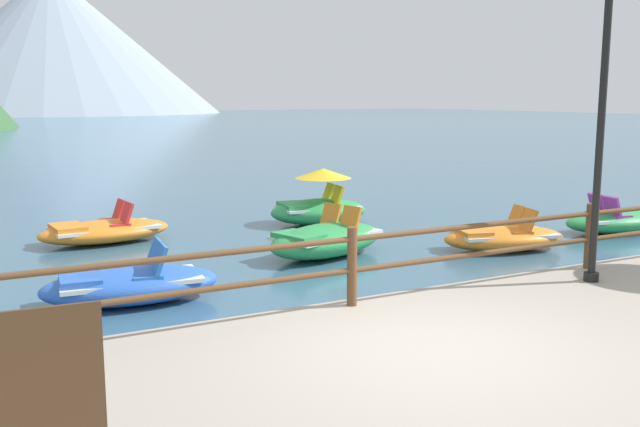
{
  "coord_description": "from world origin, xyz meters",
  "views": [
    {
      "loc": [
        -4.12,
        -5.48,
        2.86
      ],
      "look_at": [
        1.38,
        5.0,
        0.9
      ],
      "focal_mm": 39.6,
      "sensor_mm": 36.0,
      "label": 1
    }
  ],
  "objects": [
    {
      "name": "lamp_post",
      "position": [
        3.43,
        1.01,
        3.0
      ],
      "size": [
        0.28,
        0.28,
        4.33
      ],
      "color": "black",
      "rests_on": "promenade_dock"
    },
    {
      "name": "pedal_boat_7",
      "position": [
        3.21,
        8.54,
        0.44
      ],
      "size": [
        2.38,
        1.6,
        1.27
      ],
      "color": "green",
      "rests_on": "ground"
    },
    {
      "name": "pedal_boat_2",
      "position": [
        -1.52,
        8.69,
        0.24
      ],
      "size": [
        2.68,
        1.47,
        0.8
      ],
      "color": "orange",
      "rests_on": "ground"
    },
    {
      "name": "pedal_boat_5",
      "position": [
        -2.03,
        4.21,
        0.27
      ],
      "size": [
        2.54,
        1.34,
        0.85
      ],
      "color": "blue",
      "rests_on": "ground"
    },
    {
      "name": "sign_board",
      "position": [
        -3.94,
        -0.98,
        1.13
      ],
      "size": [
        1.18,
        0.12,
        1.19
      ],
      "color": "silver",
      "rests_on": "promenade_dock"
    },
    {
      "name": "ground_plane",
      "position": [
        0.0,
        40.0,
        0.0
      ],
      "size": [
        200.0,
        200.0,
        0.0
      ],
      "primitive_type": "plane",
      "color": "#38607A"
    },
    {
      "name": "dock_railing",
      "position": [
        0.0,
        1.55,
        0.98
      ],
      "size": [
        23.92,
        0.12,
        0.95
      ],
      "color": "brown",
      "rests_on": "promenade_dock"
    },
    {
      "name": "pedal_boat_4",
      "position": [
        5.02,
        4.47,
        0.24
      ],
      "size": [
        2.6,
        1.72,
        0.81
      ],
      "color": "orange",
      "rests_on": "ground"
    },
    {
      "name": "pedal_boat_0",
      "position": [
        1.8,
        5.56,
        0.31
      ],
      "size": [
        2.78,
        1.94,
        0.9
      ],
      "color": "green",
      "rests_on": "ground"
    },
    {
      "name": "distant_peak",
      "position": [
        13.45,
        128.79,
        12.28
      ],
      "size": [
        57.55,
        57.55,
        24.55
      ],
      "primitive_type": "cone",
      "color": "#93A3B7",
      "rests_on": "ground"
    },
    {
      "name": "pedal_boat_6",
      "position": [
        8.41,
        4.69,
        0.25
      ],
      "size": [
        2.66,
        1.43,
        0.83
      ],
      "color": "green",
      "rests_on": "ground"
    }
  ]
}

